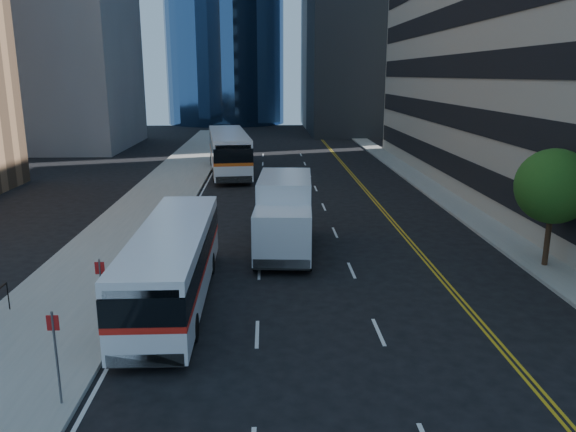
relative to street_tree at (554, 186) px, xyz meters
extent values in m
plane|color=black|center=(-9.00, -8.00, -3.64)|extent=(160.00, 160.00, 0.00)
cube|color=gray|center=(-19.50, 17.00, -3.57)|extent=(5.00, 90.00, 0.15)
cube|color=gray|center=(0.00, 17.00, -3.57)|extent=(2.00, 90.00, 0.15)
cylinder|color=#332114|center=(0.00, 0.00, -2.39)|extent=(0.24, 0.24, 2.20)
sphere|color=#164714|center=(0.00, 0.00, 0.01)|extent=(3.20, 3.20, 3.20)
cube|color=white|center=(-15.60, -3.11, -2.82)|extent=(2.44, 10.97, 1.00)
cube|color=red|center=(-15.60, -3.11, -2.22)|extent=(2.46, 10.99, 0.20)
cube|color=black|center=(-15.60, -3.11, -1.72)|extent=(2.46, 10.99, 0.82)
cube|color=white|center=(-15.60, -3.11, -1.04)|extent=(2.44, 10.97, 0.46)
cylinder|color=black|center=(-16.65, -6.40, -3.18)|extent=(0.28, 0.92, 0.91)
cylinder|color=black|center=(-14.51, -6.39, -3.18)|extent=(0.28, 0.92, 0.91)
cylinder|color=black|center=(-16.68, -0.19, -3.18)|extent=(0.28, 0.92, 0.91)
cylinder|color=black|center=(-14.55, -0.18, -3.18)|extent=(0.28, 0.92, 0.91)
cube|color=white|center=(-15.37, 25.20, -2.63)|extent=(4.49, 13.74, 1.24)
cube|color=#E15815|center=(-15.37, 25.20, -1.90)|extent=(4.51, 13.76, 0.25)
cube|color=black|center=(-15.37, 25.20, -1.28)|extent=(4.51, 13.76, 1.01)
cube|color=white|center=(-15.37, 25.20, -0.44)|extent=(4.49, 13.74, 0.56)
cylinder|color=black|center=(-16.23, 21.02, -3.08)|extent=(0.47, 1.16, 1.12)
cylinder|color=black|center=(-13.56, 21.34, -3.08)|extent=(0.47, 1.16, 1.12)
cylinder|color=black|center=(-17.13, 28.61, -3.08)|extent=(0.47, 1.16, 1.12)
cylinder|color=black|center=(-14.46, 28.93, -3.08)|extent=(0.47, 1.16, 1.12)
cube|color=silver|center=(-11.48, 0.34, -2.14)|extent=(2.63, 2.43, 2.17)
cube|color=black|center=(-11.55, -0.64, -1.73)|extent=(2.28, 0.21, 1.14)
cube|color=silver|center=(-11.25, 3.96, -1.52)|extent=(2.80, 5.12, 2.69)
cube|color=black|center=(-11.32, 2.82, -3.07)|extent=(2.32, 6.94, 0.26)
cylinder|color=black|center=(-12.62, 0.21, -3.14)|extent=(0.35, 1.01, 0.99)
cylinder|color=black|center=(-10.38, 0.06, -3.14)|extent=(0.35, 1.01, 0.99)
cylinder|color=black|center=(-12.28, 5.37, -3.14)|extent=(0.35, 1.01, 0.99)
cylinder|color=black|center=(-10.04, 5.23, -3.14)|extent=(0.35, 1.01, 0.99)
camera|label=1|loc=(-12.14, -22.85, 4.60)|focal=35.00mm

